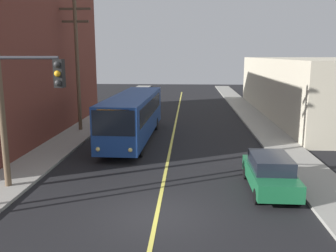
% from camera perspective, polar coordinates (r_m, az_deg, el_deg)
% --- Properties ---
extents(ground_plane, '(120.00, 120.00, 0.00)m').
position_cam_1_polar(ground_plane, '(13.89, -1.81, -14.09)').
color(ground_plane, black).
extents(sidewalk_left, '(2.50, 90.00, 0.15)m').
position_cam_1_polar(sidewalk_left, '(24.73, -16.65, -2.92)').
color(sidewalk_left, gray).
rests_on(sidewalk_left, ground).
extents(sidewalk_right, '(2.50, 90.00, 0.15)m').
position_cam_1_polar(sidewalk_right, '(24.03, 17.97, -3.40)').
color(sidewalk_right, gray).
rests_on(sidewalk_right, ground).
extents(lane_stripe_center, '(0.16, 60.00, 0.01)m').
position_cam_1_polar(lane_stripe_center, '(28.15, 0.93, -0.87)').
color(lane_stripe_center, '#D8CC4C').
rests_on(lane_stripe_center, ground).
extents(building_right_warehouse, '(12.00, 26.77, 5.58)m').
position_cam_1_polar(building_right_warehouse, '(38.27, 23.87, 5.63)').
color(building_right_warehouse, beige).
rests_on(building_right_warehouse, ground).
extents(city_bus, '(2.86, 12.21, 3.20)m').
position_cam_1_polar(city_bus, '(25.18, -5.52, 1.82)').
color(city_bus, navy).
rests_on(city_bus, ground).
extents(parked_car_green, '(1.85, 4.42, 1.62)m').
position_cam_1_polar(parked_car_green, '(16.54, 15.94, -7.15)').
color(parked_car_green, '#196038').
rests_on(parked_car_green, ground).
extents(utility_pole_mid, '(2.40, 0.28, 9.70)m').
position_cam_1_polar(utility_pole_mid, '(28.43, -14.25, 10.07)').
color(utility_pole_mid, brown).
rests_on(utility_pole_mid, sidewalk_left).
extents(traffic_signal_left_corner, '(3.75, 0.48, 6.00)m').
position_cam_1_polar(traffic_signal_left_corner, '(14.27, -24.13, 3.67)').
color(traffic_signal_left_corner, '#2D2D33').
rests_on(traffic_signal_left_corner, sidewalk_left).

